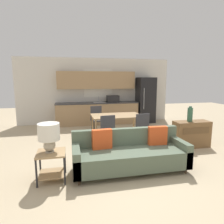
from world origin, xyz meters
The scene contains 13 objects.
ground_plane centered at (0.00, 0.00, 0.00)m, with size 20.00×20.00×0.00m, color tan.
wall_back centered at (0.00, 4.63, 1.36)m, with size 6.40×0.07×2.70m.
kitchen_counter centered at (0.01, 4.33, 0.84)m, with size 3.36×0.65×2.15m.
refrigerator centered at (2.08, 4.24, 0.96)m, with size 0.71×0.71×1.91m.
dining_table centered at (0.30, 2.17, 0.67)m, with size 1.54×0.95×0.73m.
couch centered at (0.03, -0.07, 0.34)m, with size 2.29×0.80×0.85m.
side_table centered at (-1.49, -0.17, 0.36)m, with size 0.51×0.51×0.53m.
table_lamp centered at (-1.51, -0.16, 0.87)m, with size 0.39×0.39×0.53m.
credenza centered at (2.11, 0.92, 0.36)m, with size 0.97×0.40×0.71m.
vase centered at (2.03, 0.93, 0.91)m, with size 0.14×0.14×0.41m.
dining_chair_far_left centered at (-0.20, 2.99, 0.50)m, with size 0.47×0.47×0.91m.
dining_chair_near_right centered at (0.80, 1.37, 0.50)m, with size 0.47×0.47×0.91m.
dining_chair_near_left centered at (-0.18, 1.33, 0.50)m, with size 0.47×0.47×0.91m.
Camera 1 is at (-1.14, -3.78, 1.84)m, focal length 32.00 mm.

